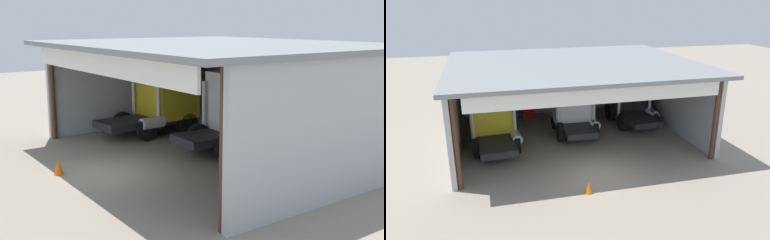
# 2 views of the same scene
# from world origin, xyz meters

# --- Properties ---
(ground_plane) EXTENTS (80.00, 80.00, 0.00)m
(ground_plane) POSITION_xyz_m (0.00, 0.00, 0.00)
(ground_plane) COLOR gray
(ground_plane) RESTS_ON ground
(workshop_shed) EXTENTS (14.05, 11.63, 4.73)m
(workshop_shed) POSITION_xyz_m (0.00, 6.06, 3.36)
(workshop_shed) COLOR #ADB2B7
(workshop_shed) RESTS_ON ground
(truck_yellow_right_bay) EXTENTS (2.87, 5.17, 3.25)m
(truck_yellow_right_bay) POSITION_xyz_m (-4.73, 5.19, 1.71)
(truck_yellow_right_bay) COLOR yellow
(truck_yellow_right_bay) RESTS_ON ground
(truck_white_left_bay) EXTENTS (2.63, 4.68, 3.44)m
(truck_white_left_bay) POSITION_xyz_m (0.28, 6.08, 1.84)
(truck_white_left_bay) COLOR white
(truck_white_left_bay) RESTS_ON ground
(truck_black_yard_outside) EXTENTS (2.81, 4.61, 3.68)m
(truck_black_yard_outside) POSITION_xyz_m (4.46, 6.89, 1.74)
(truck_black_yard_outside) COLOR black
(truck_black_yard_outside) RESTS_ON ground
(oil_drum) EXTENTS (0.58, 0.58, 0.89)m
(oil_drum) POSITION_xyz_m (-2.89, 9.90, 0.45)
(oil_drum) COLOR #194CB2
(oil_drum) RESTS_ON ground
(tool_cart) EXTENTS (0.90, 0.60, 1.00)m
(tool_cart) POSITION_xyz_m (-2.09, 9.73, 0.50)
(tool_cart) COLOR red
(tool_cart) RESTS_ON ground
(traffic_cone) EXTENTS (0.36, 0.36, 0.56)m
(traffic_cone) POSITION_xyz_m (-0.92, -1.70, 0.28)
(traffic_cone) COLOR orange
(traffic_cone) RESTS_ON ground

